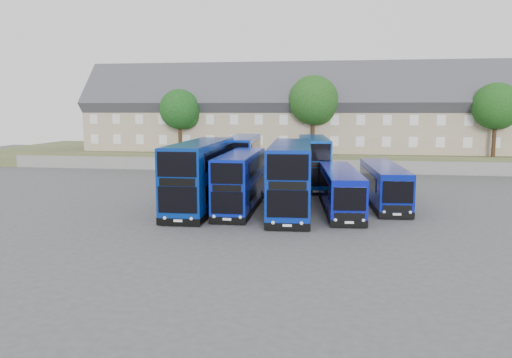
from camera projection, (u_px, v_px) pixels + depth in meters
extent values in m
plane|color=#49494E|center=(270.00, 215.00, 34.47)|extent=(120.00, 120.00, 0.00)
cube|color=slate|center=(295.00, 166.00, 57.87)|extent=(70.00, 0.40, 1.50)
cube|color=#4F5831|center=(300.00, 156.00, 67.63)|extent=(80.00, 20.00, 2.00)
cube|color=tan|center=(119.00, 126.00, 66.64)|extent=(6.00, 8.00, 6.00)
cube|color=#3A3A3F|center=(118.00, 103.00, 66.22)|extent=(6.00, 10.40, 10.40)
cube|color=brown|center=(128.00, 74.00, 65.46)|extent=(0.60, 0.90, 1.40)
cube|color=tan|center=(162.00, 126.00, 65.77)|extent=(6.00, 8.00, 6.00)
cube|color=#3A3A3F|center=(161.00, 103.00, 65.35)|extent=(6.00, 10.40, 10.40)
cube|color=brown|center=(172.00, 73.00, 64.59)|extent=(0.60, 0.90, 1.40)
cube|color=tan|center=(206.00, 127.00, 64.90)|extent=(6.00, 8.00, 6.00)
cube|color=#3A3A3F|center=(206.00, 103.00, 64.47)|extent=(6.00, 10.40, 10.40)
cube|color=brown|center=(217.00, 73.00, 63.72)|extent=(0.60, 0.90, 1.40)
cube|color=tan|center=(252.00, 127.00, 64.03)|extent=(6.00, 8.00, 6.00)
cube|color=#3A3A3F|center=(252.00, 103.00, 63.60)|extent=(6.00, 10.40, 10.40)
cube|color=brown|center=(263.00, 72.00, 62.85)|extent=(0.60, 0.90, 1.40)
cube|color=tan|center=(298.00, 127.00, 63.15)|extent=(6.00, 8.00, 6.00)
cube|color=#3A3A3F|center=(299.00, 103.00, 62.73)|extent=(6.00, 10.40, 10.40)
cube|color=brown|center=(311.00, 72.00, 61.98)|extent=(0.60, 0.90, 1.40)
cube|color=tan|center=(346.00, 127.00, 62.28)|extent=(6.00, 8.00, 6.00)
cube|color=#3A3A3F|center=(347.00, 103.00, 61.86)|extent=(6.00, 10.40, 10.40)
cube|color=brown|center=(360.00, 71.00, 61.11)|extent=(0.60, 0.90, 1.40)
cube|color=tan|center=(396.00, 128.00, 61.41)|extent=(6.00, 8.00, 6.00)
cube|color=#3A3A3F|center=(397.00, 103.00, 60.99)|extent=(6.00, 10.40, 10.40)
cube|color=brown|center=(411.00, 71.00, 60.24)|extent=(0.60, 0.90, 1.40)
cube|color=tan|center=(446.00, 128.00, 60.54)|extent=(6.00, 8.00, 6.00)
cube|color=#3A3A3F|center=(448.00, 103.00, 60.12)|extent=(6.00, 10.40, 10.40)
cube|color=brown|center=(463.00, 70.00, 59.37)|extent=(0.60, 0.90, 1.40)
cube|color=tan|center=(499.00, 128.00, 59.67)|extent=(6.00, 8.00, 6.00)
cube|color=#3A3A3F|center=(500.00, 103.00, 59.25)|extent=(6.00, 10.40, 10.40)
cube|color=navy|center=(201.00, 173.00, 36.75)|extent=(2.97, 12.23, 4.53)
cube|color=black|center=(201.00, 204.00, 37.08)|extent=(3.01, 12.27, 0.45)
cube|color=black|center=(177.00, 200.00, 30.87)|extent=(2.47, 0.10, 1.66)
cube|color=black|center=(177.00, 164.00, 30.55)|extent=(2.47, 0.10, 1.55)
cylinder|color=black|center=(169.00, 211.00, 33.38)|extent=(0.32, 1.00, 1.00)
cube|color=#091DA5|center=(241.00, 179.00, 36.28)|extent=(2.43, 10.29, 3.76)
cube|color=black|center=(241.00, 205.00, 36.55)|extent=(2.47, 10.33, 0.45)
cube|color=black|center=(227.00, 203.00, 31.33)|extent=(2.03, 0.08, 1.40)
cube|color=black|center=(227.00, 174.00, 31.06)|extent=(2.03, 0.08, 1.31)
cylinder|color=black|center=(219.00, 210.00, 33.78)|extent=(0.31, 1.00, 1.00)
cube|color=#08269B|center=(291.00, 176.00, 35.49)|extent=(3.34, 12.22, 4.49)
cube|color=black|center=(290.00, 207.00, 35.81)|extent=(3.38, 12.26, 0.45)
cube|color=black|center=(287.00, 204.00, 29.62)|extent=(2.45, 0.18, 1.65)
cube|color=black|center=(288.00, 167.00, 29.31)|extent=(2.45, 0.18, 1.54)
cylinder|color=black|center=(269.00, 215.00, 32.11)|extent=(0.35, 1.01, 1.00)
cube|color=#092DA5|center=(243.00, 159.00, 48.87)|extent=(3.29, 11.59, 4.23)
cube|color=black|center=(243.00, 180.00, 49.17)|extent=(3.33, 11.63, 0.45)
cube|color=black|center=(235.00, 175.00, 43.31)|extent=(2.30, 0.20, 1.56)
cube|color=black|center=(235.00, 151.00, 43.02)|extent=(2.30, 0.20, 1.46)
cylinder|color=black|center=(226.00, 184.00, 45.76)|extent=(0.36, 1.02, 1.00)
cube|color=#083EA4|center=(313.00, 160.00, 47.40)|extent=(3.52, 11.64, 4.24)
cube|color=black|center=(313.00, 183.00, 47.70)|extent=(3.57, 11.69, 0.45)
cube|color=black|center=(316.00, 177.00, 41.82)|extent=(2.30, 0.25, 1.56)
cube|color=black|center=(317.00, 152.00, 41.53)|extent=(2.30, 0.25, 1.46)
cylinder|color=black|center=(302.00, 186.00, 44.26)|extent=(0.38, 1.02, 1.00)
cube|color=#0913A7|center=(340.00, 188.00, 35.82)|extent=(3.22, 11.05, 2.64)
cube|color=black|center=(340.00, 207.00, 36.01)|extent=(3.26, 11.09, 0.45)
cube|color=black|center=(350.00, 199.00, 30.38)|extent=(1.97, 0.23, 1.45)
cylinder|color=black|center=(330.00, 213.00, 32.83)|extent=(0.39, 1.02, 1.00)
cube|color=#071891|center=(384.00, 183.00, 38.23)|extent=(2.98, 11.12, 2.67)
cube|color=black|center=(383.00, 201.00, 38.42)|extent=(3.02, 11.16, 0.45)
cube|color=black|center=(398.00, 192.00, 32.75)|extent=(1.99, 0.18, 1.47)
cylinder|color=black|center=(377.00, 206.00, 35.22)|extent=(0.36, 1.02, 1.00)
cylinder|color=#382314|center=(180.00, 137.00, 60.45)|extent=(0.44, 0.44, 3.75)
sphere|color=#0E3511|center=(179.00, 109.00, 59.97)|extent=(4.80, 4.80, 4.80)
sphere|color=#0E3511|center=(185.00, 115.00, 60.38)|extent=(3.30, 3.30, 3.30)
cylinder|color=#382314|center=(313.00, 135.00, 58.56)|extent=(0.44, 0.44, 4.50)
sphere|color=#113E13|center=(313.00, 100.00, 57.99)|extent=(5.76, 5.76, 5.76)
sphere|color=#113E13|center=(318.00, 108.00, 58.43)|extent=(3.96, 3.96, 3.96)
cylinder|color=#382314|center=(494.00, 139.00, 55.21)|extent=(0.44, 0.44, 4.00)
sphere|color=#143F11|center=(496.00, 106.00, 54.70)|extent=(5.12, 5.12, 5.12)
sphere|color=#143F11|center=(500.00, 113.00, 55.12)|extent=(3.52, 3.52, 3.52)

